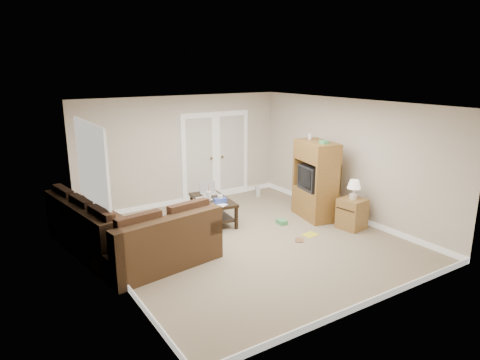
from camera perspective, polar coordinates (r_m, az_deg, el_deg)
floor at (r=8.01m, az=1.18°, el=-8.04°), size 5.50×5.50×0.00m
ceiling at (r=7.40m, az=1.29°, el=10.10°), size 5.00×5.50×0.02m
wall_left at (r=6.60m, az=-17.13°, el=-2.21°), size 0.02×5.50×2.50m
wall_right at (r=9.20m, az=14.30°, el=2.70°), size 0.02×5.50×2.50m
wall_back at (r=9.96m, az=-7.62°, el=3.93°), size 5.00×0.02×2.50m
wall_front at (r=5.63m, az=17.04°, el=-5.12°), size 5.00×0.02×2.50m
baseboards at (r=7.99m, az=1.19°, el=-7.70°), size 5.00×5.50×0.10m
french_doors at (r=10.35m, az=-3.23°, el=3.23°), size 1.80×0.05×2.13m
window_left at (r=7.48m, az=-19.14°, el=1.96°), size 0.05×1.92×1.42m
sectional_sofa at (r=7.52m, az=-15.27°, el=-7.24°), size 2.35×3.01×0.90m
coffee_table at (r=8.86m, az=-3.65°, el=-3.87°), size 0.76×1.30×0.84m
tv_armoire at (r=9.09m, az=10.03°, el=0.04°), size 0.76×1.11×1.76m
side_cabinet at (r=8.75m, az=14.74°, el=-4.02°), size 0.53×0.53×0.99m
space_heater at (r=10.60m, az=2.35°, el=-1.45°), size 0.13×0.12×0.28m
floor_magazine at (r=8.36m, az=9.34°, el=-7.20°), size 0.32×0.26×0.01m
floor_greenbox at (r=8.82m, az=5.58°, el=-5.59°), size 0.17×0.22×0.09m
floor_book at (r=8.07m, az=7.36°, el=-7.92°), size 0.25×0.26×0.02m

